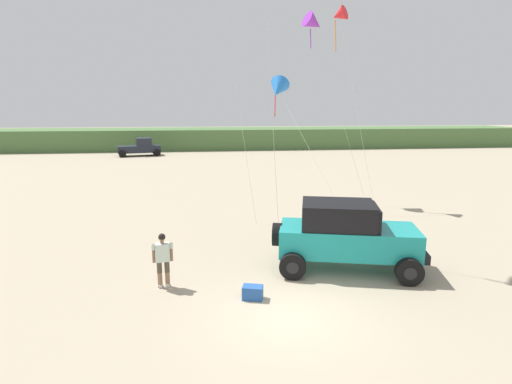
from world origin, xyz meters
The scene contains 9 objects.
ground_plane centered at (0.00, 0.00, 0.00)m, with size 220.00×220.00×0.00m, color tan.
dune_ridge centered at (-2.96, 45.92, 1.29)m, with size 90.00×8.50×2.58m, color #4C703D.
jeep centered at (2.42, 2.87, 1.20)m, with size 5.02×3.38×2.26m.
person_watching centered at (-3.41, 2.23, 0.94)m, with size 0.62×0.35×1.67m.
cooler_box centered at (-0.87, 1.10, 0.19)m, with size 0.56×0.36×0.38m, color #23519E.
distant_pickup centered at (-9.15, 37.64, 0.94)m, with size 4.91×3.29×1.98m.
kite_black_sled centered at (4.10, 13.94, 9.86)m, with size 3.31×3.16×10.56m.
kite_white_parafoil centered at (5.14, 12.73, 10.03)m, with size 1.68×4.28×10.59m.
kite_yellow_diamond centered at (2.12, 13.90, 6.29)m, with size 3.07×6.80×7.17m.
Camera 1 is at (-2.13, -9.44, 5.25)m, focal length 28.66 mm.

